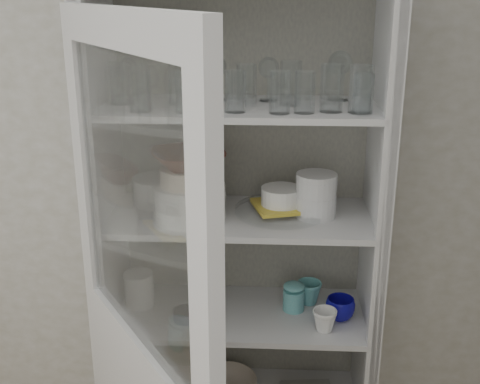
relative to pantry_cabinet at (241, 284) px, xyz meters
The scene contains 33 objects.
wall_back 0.44m from the pantry_cabinet, 140.87° to the left, with size 3.60×0.02×2.60m, color #A19E8D.
pantry_cabinet is the anchor object (origin of this frame).
tumbler_0 0.88m from the pantry_cabinet, 147.39° to the right, with size 0.07×0.07×0.15m, color silver.
tumbler_1 0.84m from the pantry_cabinet, 126.76° to the right, with size 0.08×0.08×0.15m, color silver.
tumbler_2 0.81m from the pantry_cabinet, 92.07° to the right, with size 0.07×0.07×0.13m, color silver.
tumbler_3 0.83m from the pantry_cabinet, 57.70° to the right, with size 0.07×0.07×0.13m, color silver.
tumbler_4 0.84m from the pantry_cabinet, 43.15° to the right, with size 0.07×0.07×0.13m, color silver.
tumbler_5 0.91m from the pantry_cabinet, 28.88° to the right, with size 0.06×0.06×0.13m, color silver.
tumbler_6 0.91m from the pantry_cabinet, 25.39° to the right, with size 0.08×0.08×0.15m, color silver.
tumbler_7 0.89m from the pantry_cabinet, 169.76° to the right, with size 0.07×0.07×0.14m, color silver.
tumbler_8 0.82m from the pantry_cabinet, 165.06° to the right, with size 0.07×0.07×0.14m, color silver.
tumbler_9 0.79m from the pantry_cabinet, 74.18° to the right, with size 0.07×0.07×0.14m, color silver.
tumbler_10 0.81m from the pantry_cabinet, 161.16° to the right, with size 0.07×0.07×0.15m, color silver.
tumbler_11 0.82m from the pantry_cabinet, 19.92° to the right, with size 0.07×0.07×0.15m, color silver.
goblet_0 0.90m from the pantry_cabinet, behind, with size 0.07×0.07×0.15m, color silver, non-canonical shape.
goblet_1 0.81m from the pantry_cabinet, behind, with size 0.08×0.08×0.17m, color silver, non-canonical shape.
goblet_2 0.81m from the pantry_cabinet, ahead, with size 0.07×0.07×0.17m, color silver, non-canonical shape.
goblet_3 0.89m from the pantry_cabinet, ahead, with size 0.08×0.08×0.19m, color silver, non-canonical shape.
plate_stack_front 0.44m from the pantry_cabinet, 145.49° to the right, with size 0.25×0.25×0.13m, color white.
plate_stack_back 0.48m from the pantry_cabinet, behind, with size 0.21×0.21×0.10m, color white.
cream_bowl 0.52m from the pantry_cabinet, 145.49° to the right, with size 0.20×0.20×0.06m, color beige.
terracotta_bowl 0.58m from the pantry_cabinet, 145.49° to the right, with size 0.25×0.25×0.06m, color #4C2016.
glass_platter 0.37m from the pantry_cabinet, 17.57° to the right, with size 0.34×0.34×0.02m, color silver.
yellow_trivet 0.38m from the pantry_cabinet, 17.57° to the right, with size 0.19×0.19×0.01m, color gold.
white_ramekin 0.42m from the pantry_cabinet, 17.57° to the right, with size 0.15×0.15×0.06m, color white.
grey_bowl_stack 0.49m from the pantry_cabinet, 15.82° to the right, with size 0.14×0.14×0.16m, color silver.
mug_blue 0.39m from the pantry_cabinet, 15.83° to the right, with size 0.11×0.11×0.09m, color navy.
mug_teal 0.27m from the pantry_cabinet, ahead, with size 0.10×0.10×0.09m, color teal.
mug_white 0.37m from the pantry_cabinet, 31.38° to the right, with size 0.09×0.09×0.08m, color white.
teal_jar 0.21m from the pantry_cabinet, 13.01° to the right, with size 0.08×0.08×0.10m.
measuring_cups 0.25m from the pantry_cabinet, 144.33° to the right, with size 0.10×0.10×0.04m, color #AAA9BF.
white_canister 0.40m from the pantry_cabinet, behind, with size 0.11×0.11×0.13m, color white.
tumbler_12 0.87m from the pantry_cabinet, 29.99° to the right, with size 0.08×0.08×0.15m, color silver.
Camera 1 is at (0.31, -0.77, 2.04)m, focal length 45.00 mm.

